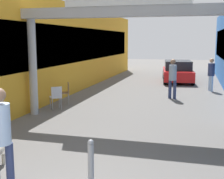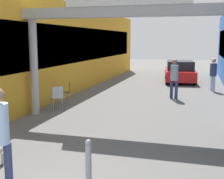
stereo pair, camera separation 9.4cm
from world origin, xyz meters
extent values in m
cube|color=gold|center=(-5.10, 11.00, 2.16)|extent=(3.00, 26.00, 4.31)
cube|color=black|center=(-3.62, 11.00, 2.37)|extent=(0.04, 23.40, 1.73)
cylinder|color=#B2B2B2|center=(-3.35, 7.21, 1.66)|extent=(0.28, 0.28, 3.32)
cube|color=#B2B2B2|center=(0.00, 7.21, 3.48)|extent=(7.40, 0.44, 0.33)
cylinder|color=navy|center=(-0.92, 1.98, 0.43)|extent=(0.20, 0.20, 0.85)
cylinder|color=#A5BFE0|center=(-1.02, 1.91, 1.20)|extent=(0.48, 0.48, 0.70)
cylinder|color=navy|center=(1.27, 11.42, 0.41)|extent=(0.19, 0.19, 0.83)
cylinder|color=navy|center=(1.06, 11.53, 0.41)|extent=(0.19, 0.19, 0.83)
cylinder|color=#8C9EB2|center=(1.16, 11.48, 1.17)|extent=(0.45, 0.45, 0.68)
sphere|color=#8C664C|center=(1.16, 11.48, 1.66)|extent=(0.31, 0.31, 0.23)
cylinder|color=#A5BFE0|center=(2.96, 14.04, 0.39)|extent=(0.18, 0.18, 0.78)
cylinder|color=#A5BFE0|center=(2.87, 14.27, 0.39)|extent=(0.18, 0.18, 0.78)
cylinder|color=navy|center=(2.92, 14.15, 1.11)|extent=(0.44, 0.44, 0.65)
sphere|color=tan|center=(2.92, 14.15, 1.57)|extent=(0.28, 0.28, 0.22)
sphere|color=beige|center=(-1.82, 3.04, 0.43)|extent=(0.24, 0.24, 0.22)
cylinder|color=beige|center=(-1.73, 2.95, 0.10)|extent=(0.08, 0.08, 0.21)
cylinder|color=gray|center=(0.57, 1.99, 0.48)|extent=(0.10, 0.10, 0.96)
sphere|color=gray|center=(0.57, 1.99, 0.99)|extent=(0.10, 0.10, 0.10)
cylinder|color=gray|center=(-3.18, 8.13, 0.23)|extent=(0.04, 0.04, 0.45)
cylinder|color=gray|center=(-2.92, 8.34, 0.23)|extent=(0.04, 0.04, 0.45)
cylinder|color=gray|center=(-2.97, 7.86, 0.23)|extent=(0.04, 0.04, 0.45)
cylinder|color=gray|center=(-2.70, 8.08, 0.23)|extent=(0.04, 0.04, 0.45)
cube|color=silver|center=(-2.94, 8.10, 0.47)|extent=(0.56, 0.56, 0.04)
cube|color=silver|center=(-2.83, 7.96, 0.69)|extent=(0.34, 0.28, 0.40)
cylinder|color=gray|center=(-3.10, 8.86, 0.23)|extent=(0.04, 0.04, 0.45)
cylinder|color=gray|center=(-3.26, 9.16, 0.23)|extent=(0.04, 0.04, 0.45)
cylinder|color=gray|center=(-2.80, 9.01, 0.23)|extent=(0.04, 0.04, 0.45)
cylinder|color=gray|center=(-2.95, 9.31, 0.23)|extent=(0.04, 0.04, 0.45)
cube|color=olive|center=(-3.03, 9.08, 0.47)|extent=(0.54, 0.54, 0.04)
cube|color=olive|center=(-2.87, 9.16, 0.69)|extent=(0.21, 0.38, 0.40)
cube|color=red|center=(1.04, 17.45, 0.48)|extent=(2.21, 4.18, 0.60)
cube|color=#1E2328|center=(1.05, 17.30, 1.06)|extent=(1.82, 2.37, 0.55)
cylinder|color=black|center=(0.08, 18.80, 0.30)|extent=(0.27, 0.62, 0.60)
cylinder|color=black|center=(1.66, 18.98, 0.30)|extent=(0.27, 0.62, 0.60)
cylinder|color=black|center=(0.42, 15.92, 0.30)|extent=(0.27, 0.62, 0.60)
cylinder|color=black|center=(2.00, 16.10, 0.30)|extent=(0.27, 0.62, 0.60)
camera|label=1|loc=(2.15, -2.54, 2.61)|focal=50.00mm
camera|label=2|loc=(2.24, -2.51, 2.61)|focal=50.00mm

